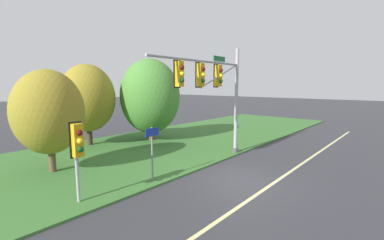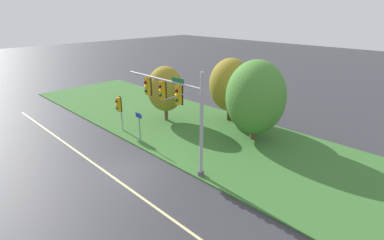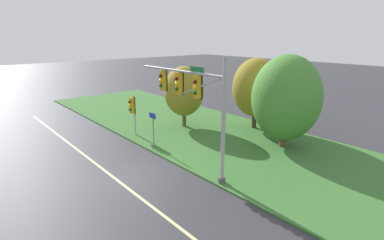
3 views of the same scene
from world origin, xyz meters
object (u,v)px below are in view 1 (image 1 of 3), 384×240
Objects in this scene: tree_nearest_road at (49,112)px; tree_left_of_mast at (88,98)px; tree_behind_signpost at (150,96)px; pedestrian_signal_near_kerb at (78,145)px; traffic_signal_mast at (215,86)px; route_sign_post at (152,147)px.

tree_left_of_mast is at bearing 45.51° from tree_nearest_road.
tree_behind_signpost is at bearing -26.34° from tree_left_of_mast.
tree_behind_signpost is at bearing 36.80° from pedestrian_signal_near_kerb.
tree_behind_signpost is at bearing 80.20° from traffic_signal_mast.
tree_nearest_road is 6.01m from tree_left_of_mast.
tree_left_of_mast is 0.91× the size of tree_behind_signpost.
pedestrian_signal_near_kerb is at bearing 175.31° from route_sign_post.
tree_nearest_road is (0.73, 4.55, 0.83)m from pedestrian_signal_near_kerb.
tree_nearest_road is (-2.54, 4.82, 1.44)m from route_sign_post.
route_sign_post is 9.32m from tree_behind_signpost.
route_sign_post is 0.39× the size of tree_behind_signpost.
tree_left_of_mast is at bearing 79.67° from route_sign_post.
tree_left_of_mast reaches higher than tree_nearest_road.
pedestrian_signal_near_kerb is (-7.81, 0.46, -2.11)m from traffic_signal_mast.
route_sign_post is 0.49× the size of tree_nearest_road.
tree_behind_signpost is (5.80, 7.05, 1.88)m from route_sign_post.
route_sign_post is at bearing 177.54° from traffic_signal_mast.
traffic_signal_mast is at bearing -2.46° from route_sign_post.
tree_nearest_road is at bearing 144.71° from traffic_signal_mast.
tree_nearest_road is at bearing -165.05° from tree_behind_signpost.
route_sign_post is 9.43m from tree_left_of_mast.
traffic_signal_mast is 8.78m from tree_nearest_road.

